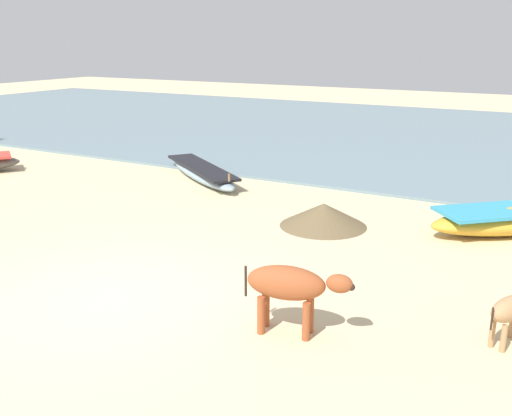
% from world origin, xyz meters
% --- Properties ---
extents(ground, '(80.00, 80.00, 0.00)m').
position_xyz_m(ground, '(0.00, 0.00, 0.00)').
color(ground, beige).
extents(sea_water, '(60.00, 20.00, 0.08)m').
position_xyz_m(sea_water, '(0.00, 18.25, 0.04)').
color(sea_water, slate).
rests_on(sea_water, ground).
extents(fishing_boat_3, '(4.10, 3.22, 0.60)m').
position_xyz_m(fishing_boat_3, '(-3.33, 7.48, 0.22)').
color(fishing_boat_3, '#8CA5B7').
rests_on(fishing_boat_3, ground).
extents(cow_adult_rust, '(1.52, 0.67, 1.00)m').
position_xyz_m(cow_adult_rust, '(2.98, 0.42, 0.72)').
color(cow_adult_rust, '#9E4C28').
rests_on(cow_adult_rust, ground).
extents(calf_far_tan, '(0.67, 1.03, 0.70)m').
position_xyz_m(calf_far_tan, '(5.70, 1.61, 0.50)').
color(calf_far_tan, tan).
rests_on(calf_far_tan, ground).
extents(debris_pile_0, '(2.65, 2.65, 0.51)m').
position_xyz_m(debris_pile_0, '(1.48, 5.16, 0.26)').
color(debris_pile_0, brown).
rests_on(debris_pile_0, ground).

